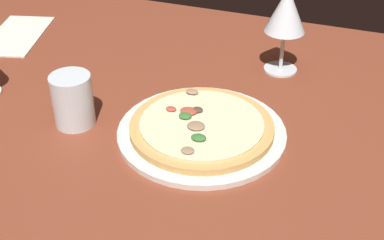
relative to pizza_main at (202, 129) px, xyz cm
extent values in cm
cube|color=brown|center=(3.12, 0.99, -3.18)|extent=(150.00, 110.00, 4.00)
cylinder|color=silver|center=(-0.03, 0.00, -0.68)|extent=(28.86, 28.86, 1.00)
cylinder|color=tan|center=(-0.03, 0.00, 0.42)|extent=(24.65, 24.65, 1.20)
cylinder|color=beige|center=(-0.03, 0.00, 1.22)|extent=(21.13, 21.13, 0.40)
ellipsoid|color=#4C3828|center=(1.81, -2.94, 1.76)|extent=(1.94, 1.66, 0.67)
ellipsoid|color=#387033|center=(2.83, -0.38, 1.77)|extent=(2.22, 2.04, 0.71)
ellipsoid|color=#AD4733|center=(2.82, -1.99, 1.75)|extent=(2.97, 2.47, 0.67)
ellipsoid|color=#937556|center=(0.35, 1.79, 1.75)|extent=(3.00, 2.72, 0.66)
ellipsoid|color=#AD4733|center=(6.24, -1.64, 1.71)|extent=(1.89, 1.44, 0.59)
ellipsoid|color=#937556|center=(-0.71, 8.48, 1.67)|extent=(2.15, 1.91, 0.51)
ellipsoid|color=#937556|center=(4.79, -8.22, 1.81)|extent=(2.35, 1.66, 0.78)
ellipsoid|color=#387033|center=(-1.20, 4.83, 1.81)|extent=(2.50, 1.97, 0.78)
cylinder|color=silver|center=(-7.59, -27.62, -0.98)|extent=(6.86, 6.86, 0.40)
cylinder|color=silver|center=(-7.59, -27.62, 3.42)|extent=(0.80, 0.80, 8.40)
cone|color=silver|center=(-7.59, -27.62, 12.12)|extent=(8.15, 8.15, 9.01)
cone|color=maroon|center=(-7.59, -27.62, 9.99)|extent=(3.85, 3.85, 4.73)
cylinder|color=silver|center=(22.12, 4.30, 3.51)|extent=(7.11, 7.11, 9.38)
cylinder|color=silver|center=(22.12, 4.30, 1.55)|extent=(6.54, 6.54, 5.47)
cube|color=silver|center=(54.13, -22.53, -1.03)|extent=(16.97, 24.21, 0.30)
camera|label=1|loc=(-23.96, 68.90, 51.02)|focal=48.90mm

